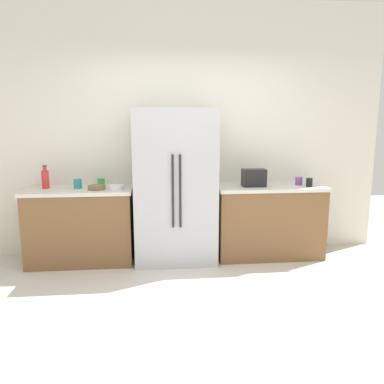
# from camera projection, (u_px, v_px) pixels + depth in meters

# --- Properties ---
(ground_plane) EXTENTS (9.86, 9.86, 0.00)m
(ground_plane) POSITION_uv_depth(u_px,v_px,m) (205.00, 313.00, 3.28)
(ground_plane) COLOR beige
(kitchen_back_panel) EXTENTS (4.93, 0.10, 3.07)m
(kitchen_back_panel) POSITION_uv_depth(u_px,v_px,m) (187.00, 130.00, 4.70)
(kitchen_back_panel) COLOR silver
(kitchen_back_panel) RESTS_ON ground_plane
(counter_left) EXTENTS (1.22, 0.60, 0.88)m
(counter_left) POSITION_uv_depth(u_px,v_px,m) (81.00, 225.00, 4.43)
(counter_left) COLOR brown
(counter_left) RESTS_ON ground_plane
(counter_right) EXTENTS (1.30, 0.60, 0.88)m
(counter_right) POSITION_uv_depth(u_px,v_px,m) (268.00, 220.00, 4.66)
(counter_right) COLOR brown
(counter_right) RESTS_ON ground_plane
(refrigerator) EXTENTS (0.94, 0.66, 1.79)m
(refrigerator) POSITION_uv_depth(u_px,v_px,m) (175.00, 186.00, 4.42)
(refrigerator) COLOR #B7BABF
(refrigerator) RESTS_ON ground_plane
(toaster) EXTENTS (0.27, 0.17, 0.21)m
(toaster) POSITION_uv_depth(u_px,v_px,m) (254.00, 178.00, 4.49)
(toaster) COLOR black
(toaster) RESTS_ON counter_right
(bottle_a) EXTENTS (0.08, 0.08, 0.27)m
(bottle_a) POSITION_uv_depth(u_px,v_px,m) (45.00, 179.00, 4.35)
(bottle_a) COLOR red
(bottle_a) RESTS_ON counter_left
(cup_a) EXTENTS (0.09, 0.09, 0.11)m
(cup_a) POSITION_uv_depth(u_px,v_px,m) (78.00, 184.00, 4.37)
(cup_a) COLOR teal
(cup_a) RESTS_ON counter_left
(cup_b) EXTENTS (0.09, 0.09, 0.10)m
(cup_b) POSITION_uv_depth(u_px,v_px,m) (299.00, 181.00, 4.61)
(cup_b) COLOR purple
(cup_b) RESTS_ON counter_right
(cup_c) EXTENTS (0.07, 0.07, 0.10)m
(cup_c) POSITION_uv_depth(u_px,v_px,m) (309.00, 182.00, 4.49)
(cup_c) COLOR black
(cup_c) RESTS_ON counter_right
(cup_d) EXTENTS (0.09, 0.09, 0.09)m
(cup_d) POSITION_uv_depth(u_px,v_px,m) (101.00, 182.00, 4.53)
(cup_d) COLOR green
(cup_d) RESTS_ON counter_left
(bowl_a) EXTENTS (0.18, 0.18, 0.05)m
(bowl_a) POSITION_uv_depth(u_px,v_px,m) (116.00, 187.00, 4.31)
(bowl_a) COLOR white
(bowl_a) RESTS_ON counter_left
(bowl_b) EXTENTS (0.20, 0.20, 0.05)m
(bowl_b) POSITION_uv_depth(u_px,v_px,m) (97.00, 187.00, 4.29)
(bowl_b) COLOR brown
(bowl_b) RESTS_ON counter_left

